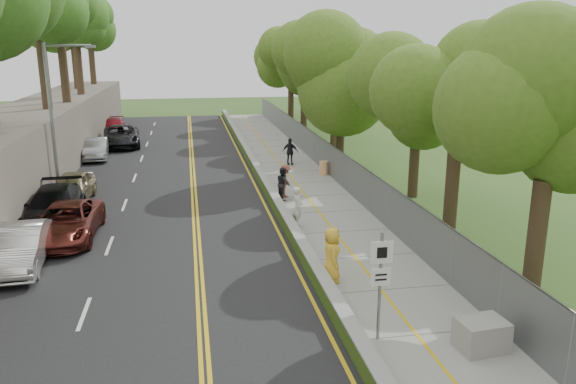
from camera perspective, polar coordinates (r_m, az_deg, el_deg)
name	(u,v)px	position (r m, az deg, el deg)	size (l,w,h in m)	color
ground	(316,296)	(18.53, 2.88, -10.56)	(140.00, 140.00, 0.00)	#33511E
road	(163,189)	(32.32, -12.58, 0.29)	(11.20, 66.00, 0.04)	black
sidewalk	(301,183)	(32.90, 1.37, 0.92)	(4.20, 66.00, 0.05)	gray
jersey_barrier	(262,180)	(32.47, -2.61, 1.22)	(0.42, 66.00, 0.60)	#85DC31
rock_embankment	(4,160)	(33.28, -26.85, 2.95)	(5.00, 66.00, 4.00)	#595147
chainlink_fence	(336,165)	(33.16, 4.94, 2.71)	(0.04, 66.00, 2.00)	slate
trees_fenceside	(379,61)	(33.13, 9.21, 13.03)	(7.00, 66.00, 14.00)	#567C24
streetlight	(56,111)	(31.18, -22.54, 7.65)	(2.52, 0.22, 8.00)	gray
signpost	(381,275)	(15.36, 9.39, -8.27)	(0.62, 0.09, 3.10)	gray
construction_barrel	(323,168)	(34.84, 3.62, 2.45)	(0.52, 0.52, 0.85)	orange
concrete_block	(481,335)	(16.18, 19.05, -13.55)	(1.25, 0.94, 0.83)	gray
car_1	(20,247)	(22.59, -25.58, -5.11)	(1.61, 4.61, 1.52)	beige
car_2	(66,222)	(25.05, -21.58, -2.85)	(2.44, 5.29, 1.47)	maroon
car_3	(54,206)	(27.32, -22.64, -1.36)	(2.28, 5.62, 1.63)	black
car_4	(72,188)	(30.69, -21.09, 0.39)	(1.81, 4.49, 1.53)	#9A8A68
car_5	(96,149)	(41.88, -18.92, 4.17)	(1.53, 4.38, 1.44)	#9A9AA0
car_6	(121,136)	(46.44, -16.59, 5.47)	(2.76, 5.99, 1.66)	black
car_7	(114,126)	(53.07, -17.26, 6.38)	(1.94, 4.78, 1.39)	maroon
car_8	(124,135)	(47.83, -16.28, 5.55)	(1.56, 3.88, 1.32)	silver
painter_0	(332,255)	(19.19, 4.45, -6.38)	(0.94, 0.61, 1.92)	yellow
painter_1	(298,207)	(24.73, 0.98, -1.54)	(0.67, 0.44, 1.84)	white
painter_2	(283,184)	(29.10, -0.49, 0.86)	(0.83, 0.65, 1.72)	black
painter_3	(285,181)	(29.56, -0.27, 1.13)	(1.14, 0.65, 1.76)	brown
person_far	(290,152)	(37.55, 0.23, 4.12)	(1.06, 0.44, 1.80)	black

